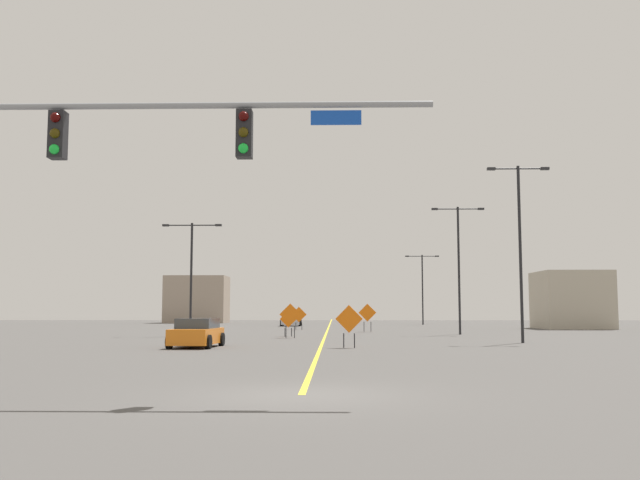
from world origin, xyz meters
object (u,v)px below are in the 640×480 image
Objects in this scene: construction_sign_median_near at (290,316)px; construction_sign_right_shoulder at (288,320)px; street_lamp_mid_right at (520,239)px; street_lamp_far_right at (422,283)px; car_orange_near at (197,333)px; car_silver_passing at (291,320)px; street_lamp_mid_left at (191,268)px; construction_sign_left_shoulder at (299,315)px; construction_sign_right_lane at (367,314)px; traffic_signal_assembly at (60,159)px; construction_sign_left_lane at (349,321)px; street_lamp_far_left at (459,259)px.

construction_sign_right_shoulder is at bearing 96.92° from construction_sign_median_near.
construction_sign_right_shoulder is (-13.05, 8.54, -4.48)m from street_lamp_mid_right.
street_lamp_far_right reaches higher than construction_sign_median_near.
construction_sign_right_shoulder is at bearing -110.47° from street_lamp_far_right.
street_lamp_mid_right is 2.35× the size of car_orange_near.
car_silver_passing reaches higher than car_orange_near.
construction_sign_left_shoulder is at bearing 65.27° from street_lamp_mid_left.
street_lamp_mid_right is at bearing -68.59° from car_silver_passing.
construction_sign_right_lane reaches higher than construction_sign_left_shoulder.
construction_sign_left_shoulder is at bearing 91.25° from construction_sign_median_near.
traffic_signal_assembly is 19.55m from construction_sign_left_lane.
street_lamp_far_right is 1.98× the size of car_orange_near.
construction_sign_left_lane is 7.21m from car_orange_near.
construction_sign_left_lane is 23.08m from construction_sign_right_lane.
street_lamp_mid_left reaches higher than construction_sign_median_near.
construction_sign_left_lane is 1.17× the size of construction_sign_right_shoulder.
construction_sign_right_lane is at bearing 65.62° from construction_sign_median_near.
street_lamp_mid_left is at bearing -145.45° from construction_sign_right_lane.
street_lamp_far_right is 37.72m from construction_sign_right_shoulder.
construction_sign_median_near reaches higher than construction_sign_left_lane.
traffic_signal_assembly is 6.25× the size of construction_sign_left_lane.
construction_sign_right_lane is 0.54× the size of car_orange_near.
construction_sign_left_lane reaches higher than car_silver_passing.
street_lamp_far_right is 16.56m from car_silver_passing.
street_lamp_mid_left reaches higher than car_orange_near.
street_lamp_mid_left reaches higher than construction_sign_right_shoulder.
construction_sign_left_lane is at bearing -54.44° from street_lamp_mid_left.
car_orange_near is at bearing -131.99° from street_lamp_far_left.
street_lamp_far_left reaches higher than car_silver_passing.
street_lamp_far_left reaches higher than construction_sign_right_shoulder.
street_lamp_mid_right is at bearing -90.11° from street_lamp_far_right.
construction_sign_left_shoulder is (-13.23, -19.92, -3.56)m from street_lamp_far_right.
construction_sign_right_lane is at bearing 59.28° from construction_sign_right_shoulder.
street_lamp_far_right is at bearing 56.41° from construction_sign_left_shoulder.
traffic_signal_assembly is at bearing -112.62° from street_lamp_far_left.
street_lamp_far_right is 4.73× the size of construction_sign_right_shoulder.
construction_sign_right_shoulder is (-13.13, -35.16, -3.74)m from street_lamp_far_right.
car_orange_near is (3.23, -14.14, -3.94)m from street_lamp_mid_left.
street_lamp_far_left is 0.95× the size of street_lamp_mid_right.
street_lamp_far_left is 17.02m from construction_sign_left_shoulder.
construction_sign_median_near is 1.26× the size of construction_sign_right_shoulder.
street_lamp_far_right is at bearing 79.09° from construction_sign_left_lane.
construction_sign_left_lane is 14.07m from construction_sign_right_shoulder.
traffic_signal_assembly reaches higher than construction_sign_left_shoulder.
construction_sign_median_near is 0.53× the size of car_orange_near.
street_lamp_far_right reaches higher than car_orange_near.
construction_sign_median_near is (6.95, -3.31, -3.23)m from street_lamp_mid_left.
construction_sign_right_lane is at bearing 138.64° from street_lamp_far_left.
car_silver_passing is (-14.69, 37.48, -4.86)m from street_lamp_mid_right.
traffic_signal_assembly is 28.00m from street_lamp_mid_right.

